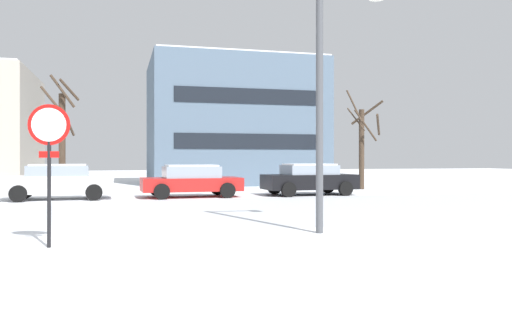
# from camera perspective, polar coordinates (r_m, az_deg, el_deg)

# --- Properties ---
(ground_plane) EXTENTS (120.00, 120.00, 0.00)m
(ground_plane) POSITION_cam_1_polar(r_m,az_deg,el_deg) (12.53, -18.25, -7.38)
(ground_plane) COLOR white
(road_surface) EXTENTS (80.00, 9.03, 0.00)m
(road_surface) POSITION_cam_1_polar(r_m,az_deg,el_deg) (16.02, -17.50, -5.72)
(road_surface) COLOR silver
(road_surface) RESTS_ON ground
(stop_sign) EXTENTS (0.75, 0.13, 2.65)m
(stop_sign) POSITION_cam_1_polar(r_m,az_deg,el_deg) (10.22, -22.04, 1.36)
(stop_sign) COLOR black
(stop_sign) RESTS_ON ground
(street_lamp) EXTENTS (1.65, 0.36, 5.69)m
(street_lamp) POSITION_cam_1_polar(r_m,az_deg,el_deg) (11.62, 8.41, 9.21)
(street_lamp) COLOR #4C4F54
(street_lamp) RESTS_ON ground
(parked_car_white) EXTENTS (4.24, 2.23, 1.42)m
(parked_car_white) POSITION_cam_1_polar(r_m,az_deg,el_deg) (21.96, -21.10, -2.21)
(parked_car_white) COLOR white
(parked_car_white) RESTS_ON ground
(parked_car_red) EXTENTS (4.23, 2.26, 1.37)m
(parked_car_red) POSITION_cam_1_polar(r_m,az_deg,el_deg) (21.96, -7.22, -2.28)
(parked_car_red) COLOR red
(parked_car_red) RESTS_ON ground
(parked_car_black) EXTENTS (4.17, 2.20, 1.41)m
(parked_car_black) POSITION_cam_1_polar(r_m,az_deg,el_deg) (23.16, 5.94, -2.10)
(parked_car_black) COLOR black
(parked_car_black) RESTS_ON ground
(tree_far_left) EXTENTS (1.73, 1.18, 5.43)m
(tree_far_left) POSITION_cam_1_polar(r_m,az_deg,el_deg) (25.24, -20.76, 2.47)
(tree_far_left) COLOR #423326
(tree_far_left) RESTS_ON ground
(tree_far_right) EXTENTS (2.09, 2.56, 5.32)m
(tree_far_right) POSITION_cam_1_polar(r_m,az_deg,el_deg) (27.93, 11.80, 2.00)
(tree_far_right) COLOR #423326
(tree_far_right) RESTS_ON ground
(building_far_right) EXTENTS (10.78, 8.81, 8.03)m
(building_far_right) POSITION_cam_1_polar(r_m,az_deg,el_deg) (34.20, -2.64, 4.14)
(building_far_right) COLOR slate
(building_far_right) RESTS_ON ground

